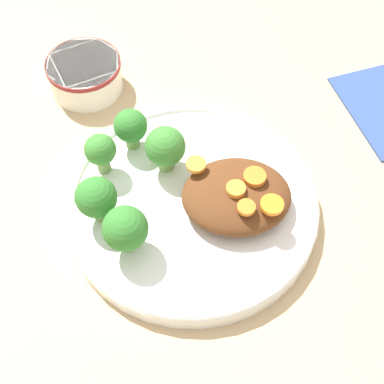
{
  "coord_description": "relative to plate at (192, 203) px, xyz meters",
  "views": [
    {
      "loc": [
        -0.31,
        0.02,
        0.5
      ],
      "look_at": [
        0.0,
        0.0,
        0.03
      ],
      "focal_mm": 50.0,
      "sensor_mm": 36.0,
      "label": 1
    }
  ],
  "objects": [
    {
      "name": "carrot_slice_0",
      "position": [
        -0.01,
        -0.04,
        0.04
      ],
      "size": [
        0.02,
        0.02,
        0.01
      ],
      "primitive_type": "cylinder",
      "color": "orange",
      "rests_on": "stew_mound"
    },
    {
      "name": "broccoli_floret_1",
      "position": [
        -0.05,
        0.07,
        0.04
      ],
      "size": [
        0.05,
        0.05,
        0.06
      ],
      "color": "#759E51",
      "rests_on": "plate"
    },
    {
      "name": "broccoli_floret_3",
      "position": [
        0.05,
        0.09,
        0.04
      ],
      "size": [
        0.03,
        0.03,
        0.05
      ],
      "color": "#759E51",
      "rests_on": "plate"
    },
    {
      "name": "carrot_slice_3",
      "position": [
        -0.03,
        -0.08,
        0.04
      ],
      "size": [
        0.02,
        0.02,
        0.01
      ],
      "primitive_type": "cylinder",
      "color": "orange",
      "rests_on": "stew_mound"
    },
    {
      "name": "carrot_slice_1",
      "position": [
        0.0,
        -0.06,
        0.04
      ],
      "size": [
        0.02,
        0.02,
        0.01
      ],
      "primitive_type": "cylinder",
      "color": "orange",
      "rests_on": "stew_mound"
    },
    {
      "name": "carrot_slice_4",
      "position": [
        -0.04,
        -0.05,
        0.04
      ],
      "size": [
        0.02,
        0.02,
        0.0
      ],
      "primitive_type": "cylinder",
      "color": "orange",
      "rests_on": "stew_mound"
    },
    {
      "name": "stew_mound",
      "position": [
        -0.01,
        -0.05,
        0.02
      ],
      "size": [
        0.1,
        0.11,
        0.03
      ],
      "primitive_type": "ellipsoid",
      "color": "#5B3319",
      "rests_on": "plate"
    },
    {
      "name": "plate",
      "position": [
        0.0,
        0.0,
        0.0
      ],
      "size": [
        0.27,
        0.27,
        0.02
      ],
      "color": "white",
      "rests_on": "ground_plane"
    },
    {
      "name": "dip_bowl",
      "position": [
        0.19,
        0.12,
        0.01
      ],
      "size": [
        0.09,
        0.09,
        0.04
      ],
      "color": "white",
      "rests_on": "ground_plane"
    },
    {
      "name": "broccoli_floret_2",
      "position": [
        0.05,
        0.03,
        0.04
      ],
      "size": [
        0.04,
        0.04,
        0.06
      ],
      "color": "#759E51",
      "rests_on": "plate"
    },
    {
      "name": "carrot_slice_2",
      "position": [
        0.02,
        -0.01,
        0.04
      ],
      "size": [
        0.02,
        0.02,
        0.0
      ],
      "primitive_type": "cylinder",
      "color": "orange",
      "rests_on": "stew_mound"
    },
    {
      "name": "ground_plane",
      "position": [
        0.0,
        0.0,
        -0.01
      ],
      "size": [
        4.0,
        4.0,
        0.0
      ],
      "primitive_type": "plane",
      "color": "tan"
    },
    {
      "name": "broccoli_floret_4",
      "position": [
        0.08,
        0.06,
        0.04
      ],
      "size": [
        0.04,
        0.04,
        0.05
      ],
      "color": "#759E51",
      "rests_on": "plate"
    },
    {
      "name": "broccoli_floret_0",
      "position": [
        -0.01,
        0.1,
        0.04
      ],
      "size": [
        0.04,
        0.04,
        0.06
      ],
      "color": "#759E51",
      "rests_on": "plate"
    }
  ]
}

